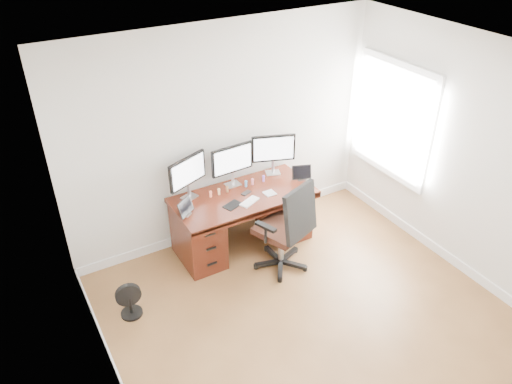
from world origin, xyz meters
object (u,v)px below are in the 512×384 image
floor_fan (130,301)px  monitor_center (232,161)px  keyboard (250,202)px  desk (243,217)px  office_chair (285,241)px

floor_fan → monitor_center: (1.62, 0.72, 0.89)m
floor_fan → monitor_center: size_ratio=0.72×
keyboard → desk: bearing=62.0°
desk → office_chair: 0.68m
office_chair → keyboard: 0.62m
office_chair → monitor_center: 1.15m
floor_fan → keyboard: bearing=16.6°
desk → monitor_center: 0.72m
floor_fan → monitor_center: monitor_center is taller
monitor_center → keyboard: 0.56m
monitor_center → floor_fan: bearing=-159.2°
office_chair → floor_fan: 1.85m
desk → monitor_center: monitor_center is taller
floor_fan → keyboard: (1.60, 0.27, 0.57)m
floor_fan → office_chair: bearing=2.0°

